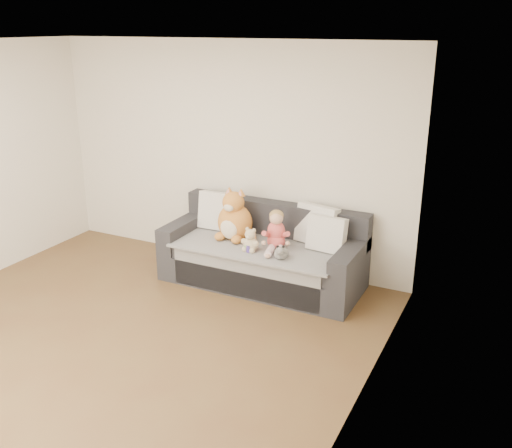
{
  "coord_description": "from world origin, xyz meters",
  "views": [
    {
      "loc": [
        3.19,
        -3.22,
        2.76
      ],
      "look_at": [
        0.68,
        1.87,
        0.75
      ],
      "focal_mm": 40.0,
      "sensor_mm": 36.0,
      "label": 1
    }
  ],
  "objects": [
    {
      "name": "plush_cow",
      "position": [
        1.04,
        1.72,
        0.55
      ],
      "size": [
        0.14,
        0.21,
        0.18
      ],
      "rotation": [
        0.0,
        0.0,
        0.29
      ],
      "color": "white",
      "rests_on": "sofa"
    },
    {
      "name": "teddy_bear",
      "position": [
        0.66,
        1.78,
        0.58
      ],
      "size": [
        0.21,
        0.15,
        0.26
      ],
      "rotation": [
        0.0,
        0.0,
        -0.05
      ],
      "color": "#CCB98D",
      "rests_on": "sofa"
    },
    {
      "name": "cushion_right_back",
      "position": [
        1.21,
        2.3,
        0.69
      ],
      "size": [
        0.5,
        0.31,
        0.44
      ],
      "rotation": [
        0.0,
        0.0,
        -0.22
      ],
      "color": "silver",
      "rests_on": "sofa"
    },
    {
      "name": "toddler",
      "position": [
        0.88,
        1.95,
        0.65
      ],
      "size": [
        0.32,
        0.44,
        0.43
      ],
      "rotation": [
        0.0,
        0.0,
        0.39
      ],
      "color": "#D24A4B",
      "rests_on": "sofa"
    },
    {
      "name": "cushion_right_front",
      "position": [
        1.38,
        2.15,
        0.66
      ],
      "size": [
        0.43,
        0.23,
        0.39
      ],
      "rotation": [
        0.0,
        0.0,
        -0.1
      ],
      "color": "silver",
      "rests_on": "sofa"
    },
    {
      "name": "sippy_cup",
      "position": [
        0.66,
        1.74,
        0.53
      ],
      "size": [
        0.09,
        0.07,
        0.1
      ],
      "rotation": [
        0.0,
        0.0,
        0.31
      ],
      "color": "#4B3899",
      "rests_on": "sofa"
    },
    {
      "name": "room_shell",
      "position": [
        0.0,
        0.42,
        1.3
      ],
      "size": [
        5.0,
        5.0,
        5.0
      ],
      "color": "brown",
      "rests_on": "ground"
    },
    {
      "name": "cushion_left",
      "position": [
        0.02,
        2.24,
        0.69
      ],
      "size": [
        0.48,
        0.23,
        0.45
      ],
      "rotation": [
        0.0,
        0.0,
        0.03
      ],
      "color": "silver",
      "rests_on": "sofa"
    },
    {
      "name": "sofa",
      "position": [
        0.68,
        2.06,
        0.31
      ],
      "size": [
        2.2,
        0.94,
        0.85
      ],
      "color": "#28282D",
      "rests_on": "ground"
    },
    {
      "name": "plush_cat",
      "position": [
        0.33,
        2.04,
        0.7
      ],
      "size": [
        0.49,
        0.42,
        0.61
      ],
      "rotation": [
        0.0,
        0.0,
        -0.02
      ],
      "color": "#C6792C",
      "rests_on": "sofa"
    }
  ]
}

